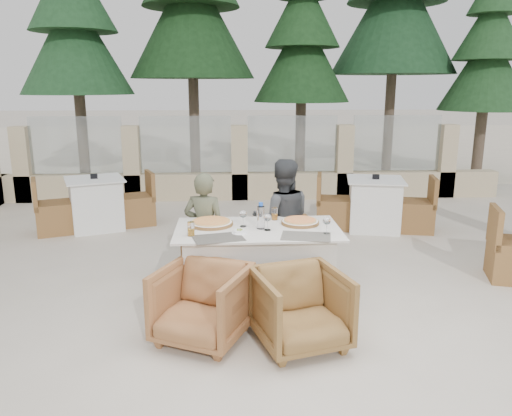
{
  "coord_description": "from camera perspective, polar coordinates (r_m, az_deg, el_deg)",
  "views": [
    {
      "loc": [
        -0.22,
        -4.56,
        2.12
      ],
      "look_at": [
        0.06,
        0.39,
        0.9
      ],
      "focal_mm": 35.0,
      "sensor_mm": 36.0,
      "label": 1
    }
  ],
  "objects": [
    {
      "name": "armchair_near_right",
      "position": [
        4.22,
        5.14,
        -11.42
      ],
      "size": [
        0.86,
        0.88,
        0.65
      ],
      "primitive_type": "imported",
      "rotation": [
        0.0,
        0.0,
        0.28
      ],
      "color": "olive",
      "rests_on": "ground"
    },
    {
      "name": "diner_left",
      "position": [
        5.32,
        -5.87,
        -2.56
      ],
      "size": [
        0.52,
        0.41,
        1.25
      ],
      "primitive_type": "imported",
      "rotation": [
        0.0,
        0.0,
        2.86
      ],
      "color": "#51543D",
      "rests_on": "ground"
    },
    {
      "name": "placemat_near_left",
      "position": [
        4.55,
        -4.34,
        -3.44
      ],
      "size": [
        0.51,
        0.4,
        0.0
      ],
      "primitive_type": "cube",
      "rotation": [
        0.0,
        0.0,
        0.24
      ],
      "color": "#4F4B44",
      "rests_on": "dining_table"
    },
    {
      "name": "wine_glass_near",
      "position": [
        4.76,
        1.32,
        -1.5
      ],
      "size": [
        0.09,
        0.09,
        0.18
      ],
      "primitive_type": null,
      "rotation": [
        0.0,
        0.0,
        0.24
      ],
      "color": "white",
      "rests_on": "dining_table"
    },
    {
      "name": "placemat_near_right",
      "position": [
        4.62,
        5.73,
        -3.23
      ],
      "size": [
        0.5,
        0.38,
        0.0
      ],
      "primitive_type": "cube",
      "rotation": [
        0.0,
        0.0,
        -0.2
      ],
      "color": "#615C53",
      "rests_on": "dining_table"
    },
    {
      "name": "diner_right",
      "position": [
        5.49,
        3.01,
        -1.41
      ],
      "size": [
        0.67,
        0.52,
        1.36
      ],
      "primitive_type": "imported",
      "rotation": [
        0.0,
        0.0,
        3.13
      ],
      "color": "#3A3C3F",
      "rests_on": "ground"
    },
    {
      "name": "bg_table_b",
      "position": [
        7.69,
        13.36,
        0.42
      ],
      "size": [
        1.77,
        1.13,
        0.77
      ],
      "primitive_type": null,
      "rotation": [
        0.0,
        0.0,
        -0.2
      ],
      "color": "white",
      "rests_on": "ground"
    },
    {
      "name": "wine_glass_corner",
      "position": [
        4.69,
        8.08,
        -1.86
      ],
      "size": [
        0.1,
        0.1,
        0.18
      ],
      "primitive_type": null,
      "rotation": [
        0.0,
        0.0,
        -0.42
      ],
      "color": "white",
      "rests_on": "dining_table"
    },
    {
      "name": "pizza_left",
      "position": [
        4.98,
        -5.13,
        -1.64
      ],
      "size": [
        0.47,
        0.47,
        0.06
      ],
      "primitive_type": "cylinder",
      "rotation": [
        0.0,
        0.0,
        0.08
      ],
      "color": "#D75C1D",
      "rests_on": "dining_table"
    },
    {
      "name": "sand_patch",
      "position": [
        18.68,
        -2.59,
        7.34
      ],
      "size": [
        30.0,
        16.0,
        0.01
      ],
      "primitive_type": "cube",
      "color": "beige",
      "rests_on": "ground"
    },
    {
      "name": "pine_centre",
      "position": [
        11.89,
        5.25,
        15.63
      ],
      "size": [
        2.2,
        2.2,
        5.0
      ],
      "primitive_type": "cone",
      "color": "#1B411C",
      "rests_on": "ground"
    },
    {
      "name": "pine_mid_left",
      "position": [
        12.14,
        -7.34,
        19.09
      ],
      "size": [
        2.86,
        2.86,
        6.5
      ],
      "primitive_type": "cone",
      "color": "#193C1A",
      "rests_on": "ground"
    },
    {
      "name": "pine_mid_right",
      "position": [
        13.06,
        15.55,
        19.0
      ],
      "size": [
        2.99,
        2.99,
        6.8
      ],
      "primitive_type": "cone",
      "color": "#1C4323",
      "rests_on": "ground"
    },
    {
      "name": "beer_glass_right",
      "position": [
        5.14,
        2.15,
        -0.66
      ],
      "size": [
        0.07,
        0.07,
        0.13
      ],
      "primitive_type": "cylinder",
      "rotation": [
        0.0,
        0.0,
        -0.2
      ],
      "color": "orange",
      "rests_on": "dining_table"
    },
    {
      "name": "perimeter_wall_far",
      "position": [
        9.45,
        -1.91,
        5.81
      ],
      "size": [
        10.0,
        0.34,
        1.6
      ],
      "primitive_type": null,
      "color": "#C8B48D",
      "rests_on": "ground"
    },
    {
      "name": "armchair_near_left",
      "position": [
        4.31,
        -6.18,
        -10.86
      ],
      "size": [
        0.94,
        0.95,
        0.65
      ],
      "primitive_type": "imported",
      "rotation": [
        0.0,
        0.0,
        -0.44
      ],
      "color": "#9C6439",
      "rests_on": "ground"
    },
    {
      "name": "water_bottle",
      "position": [
        4.8,
        0.55,
        -0.88
      ],
      "size": [
        0.08,
        0.08,
        0.26
      ],
      "primitive_type": "cylinder",
      "rotation": [
        0.0,
        0.0,
        0.03
      ],
      "color": "#A3BDD7",
      "rests_on": "dining_table"
    },
    {
      "name": "olive_dish",
      "position": [
        4.68,
        -1.88,
        -2.66
      ],
      "size": [
        0.14,
        0.14,
        0.04
      ],
      "primitive_type": null,
      "rotation": [
        0.0,
        0.0,
        -0.3
      ],
      "color": "white",
      "rests_on": "dining_table"
    },
    {
      "name": "armchair_far_right",
      "position": [
        5.78,
        3.33,
        -4.38
      ],
      "size": [
        0.75,
        0.77,
        0.63
      ],
      "primitive_type": "imported",
      "rotation": [
        0.0,
        0.0,
        3.27
      ],
      "color": "brown",
      "rests_on": "ground"
    },
    {
      "name": "wine_glass_centre",
      "position": [
        4.89,
        -1.48,
        -1.1
      ],
      "size": [
        0.09,
        0.09,
        0.18
      ],
      "primitive_type": null,
      "rotation": [
        0.0,
        0.0,
        0.15
      ],
      "color": "silver",
      "rests_on": "dining_table"
    },
    {
      "name": "dining_table",
      "position": [
        4.97,
        0.2,
        -6.61
      ],
      "size": [
        1.6,
        0.9,
        0.77
      ],
      "primitive_type": null,
      "color": "beige",
      "rests_on": "ground"
    },
    {
      "name": "beer_glass_left",
      "position": [
        4.63,
        -7.44,
        -2.39
      ],
      "size": [
        0.09,
        0.09,
        0.13
      ],
      "primitive_type": "cylinder",
      "rotation": [
        0.0,
        0.0,
        -0.39
      ],
      "color": "orange",
      "rests_on": "dining_table"
    },
    {
      "name": "pine_far_left",
      "position": [
        12.03,
        -19.89,
        16.06
      ],
      "size": [
        2.42,
        2.42,
        5.5
      ],
      "primitive_type": "cone",
      "color": "#204A25",
      "rests_on": "ground"
    },
    {
      "name": "ground",
      "position": [
        5.03,
        -0.47,
        -11.09
      ],
      "size": [
        80.0,
        80.0,
        0.0
      ],
      "primitive_type": "plane",
      "color": "beige",
      "rests_on": "ground"
    },
    {
      "name": "armchair_far_left",
      "position": [
        5.57,
        -4.76,
        -5.17
      ],
      "size": [
        0.81,
        0.82,
        0.62
      ],
      "primitive_type": "imported",
      "rotation": [
        0.0,
        0.0,
        3.37
      ],
      "color": "brown",
      "rests_on": "ground"
    },
    {
      "name": "pine_far_right",
      "position": [
        12.45,
        24.78,
        13.22
      ],
      "size": [
        1.98,
        1.98,
        4.5
      ],
      "primitive_type": "cone",
      "color": "#214A23",
      "rests_on": "ground"
    },
    {
      "name": "pizza_right",
      "position": [
        5.01,
        5.06,
        -1.56
      ],
      "size": [
        0.5,
        0.5,
        0.05
      ],
      "primitive_type": "cylinder",
      "rotation": [
        0.0,
        0.0,
        -0.4
      ],
      "color": "#EF5120",
      "rests_on": "dining_table"
    },
    {
      "name": "bg_table_a",
      "position": [
        7.9,
        -17.82,
        0.48
      ],
      "size": [
        1.82,
        1.34,
        0.77
      ],
      "primitive_type": null,
      "rotation": [
        0.0,
        0.0,
        0.35
      ],
      "color": "white",
      "rests_on": "ground"
    }
  ]
}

